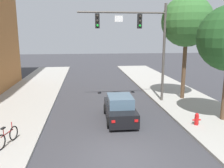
{
  "coord_description": "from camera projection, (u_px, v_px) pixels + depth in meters",
  "views": [
    {
      "loc": [
        -1.57,
        -9.37,
        5.29
      ],
      "look_at": [
        0.3,
        6.28,
        2.0
      ],
      "focal_mm": 37.41,
      "sensor_mm": 36.0,
      "label": 1
    }
  ],
  "objects": [
    {
      "name": "ground_plane",
      "position": [
        122.0,
        157.0,
        10.37
      ],
      "size": [
        120.0,
        120.0,
        0.0
      ],
      "primitive_type": "plane",
      "color": "#38383D"
    },
    {
      "name": "fire_hydrant",
      "position": [
        197.0,
        119.0,
        13.61
      ],
      "size": [
        0.48,
        0.24,
        0.72
      ],
      "color": "red",
      "rests_on": "sidewalk_right"
    },
    {
      "name": "bicycle_leaning",
      "position": [
        7.0,
        137.0,
        11.12
      ],
      "size": [
        0.54,
        1.72,
        0.98
      ],
      "color": "black",
      "rests_on": "sidewalk_left"
    },
    {
      "name": "traffic_signal_mast",
      "position": [
        140.0,
        35.0,
        17.64
      ],
      "size": [
        6.7,
        0.38,
        7.5
      ],
      "color": "#514C47",
      "rests_on": "sidewalk_right"
    },
    {
      "name": "street_tree_second",
      "position": [
        187.0,
        22.0,
        18.35
      ],
      "size": [
        4.01,
        4.01,
        8.24
      ],
      "color": "brown",
      "rests_on": "sidewalk_right"
    },
    {
      "name": "car_lead_black",
      "position": [
        120.0,
        109.0,
        14.79
      ],
      "size": [
        1.88,
        4.26,
        1.6
      ],
      "color": "black",
      "rests_on": "ground"
    }
  ]
}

